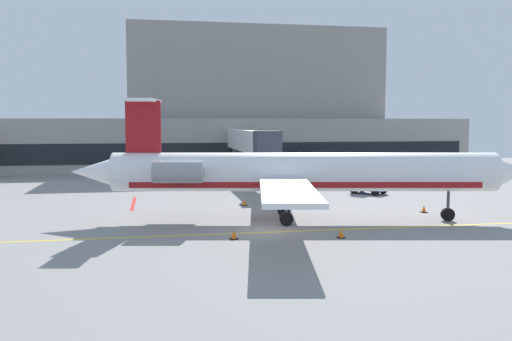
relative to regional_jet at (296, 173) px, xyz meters
name	(u,v)px	position (x,y,z in m)	size (l,w,h in m)	color
ground	(267,231)	(-2.65, -2.95, -3.39)	(120.00, 120.00, 0.11)	gray
terminal_building	(220,116)	(0.24, 45.44, 4.33)	(78.33, 15.60, 20.83)	gray
jet_bridge_east	(249,142)	(0.94, 24.33, 1.25)	(2.40, 23.89, 5.96)	silver
regional_jet	(296,173)	(0.00, 0.00, 0.00)	(31.23, 25.93, 8.33)	white
baggage_tug	(238,173)	(-0.16, 25.45, -2.33)	(3.88, 2.88, 2.29)	#E5B20C
pushback_tractor	(365,184)	(10.17, 12.87, -2.41)	(3.37, 3.47, 2.07)	#1E4CB2
fuel_tank	(351,167)	(13.34, 25.40, -1.91)	(7.54, 2.68, 2.56)	white
safety_cone_alpha	(244,202)	(-2.33, 7.65, -3.10)	(0.47, 0.47, 0.55)	orange
safety_cone_bravo	(424,209)	(10.38, 1.74, -3.10)	(0.47, 0.47, 0.55)	orange
safety_cone_charlie	(341,234)	(1.21, -5.81, -3.10)	(0.47, 0.47, 0.55)	orange
safety_cone_delta	(234,235)	(-5.05, -5.05, -3.10)	(0.47, 0.47, 0.55)	orange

